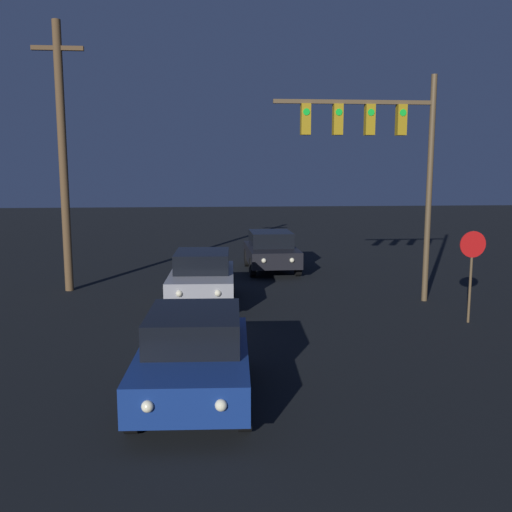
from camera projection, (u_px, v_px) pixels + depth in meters
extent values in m
cube|color=navy|center=(194.00, 363.00, 10.15)|extent=(2.10, 4.01, 0.63)
cube|color=black|center=(194.00, 327.00, 10.25)|extent=(1.72, 2.12, 0.59)
cylinder|color=black|center=(245.00, 408.00, 9.03)|extent=(0.24, 0.75, 0.74)
cylinder|color=black|center=(133.00, 409.00, 8.97)|extent=(0.24, 0.75, 0.74)
cylinder|color=black|center=(242.00, 357.00, 11.44)|extent=(0.24, 0.75, 0.74)
cylinder|color=black|center=(154.00, 359.00, 11.37)|extent=(0.24, 0.75, 0.74)
sphere|color=#F9EFC6|center=(221.00, 405.00, 8.21)|extent=(0.18, 0.18, 0.18)
sphere|color=#F9EFC6|center=(147.00, 406.00, 8.17)|extent=(0.18, 0.18, 0.18)
cube|color=#99999E|center=(202.00, 281.00, 17.51)|extent=(2.08, 4.00, 0.63)
cube|color=black|center=(202.00, 261.00, 17.61)|extent=(1.72, 2.12, 0.59)
cylinder|color=black|center=(231.00, 300.00, 16.40)|extent=(0.24, 0.75, 0.74)
cylinder|color=black|center=(169.00, 301.00, 16.32)|extent=(0.24, 0.75, 0.74)
cylinder|color=black|center=(231.00, 283.00, 18.80)|extent=(0.24, 0.75, 0.74)
cylinder|color=black|center=(177.00, 284.00, 18.72)|extent=(0.24, 0.75, 0.74)
sphere|color=#F9EFC6|center=(218.00, 293.00, 15.57)|extent=(0.18, 0.18, 0.18)
sphere|color=#F9EFC6|center=(179.00, 294.00, 15.52)|extent=(0.18, 0.18, 0.18)
cube|color=black|center=(271.00, 254.00, 23.07)|extent=(1.98, 3.95, 0.63)
cube|color=black|center=(271.00, 239.00, 23.17)|extent=(1.66, 2.08, 0.59)
cylinder|color=black|center=(298.00, 267.00, 22.01)|extent=(0.22, 0.74, 0.74)
cylinder|color=black|center=(252.00, 267.00, 21.83)|extent=(0.22, 0.74, 0.74)
cylinder|color=black|center=(288.00, 257.00, 24.40)|extent=(0.22, 0.74, 0.74)
cylinder|color=black|center=(247.00, 258.00, 24.22)|extent=(0.22, 0.74, 0.74)
sphere|color=#F9EFC6|center=(292.00, 260.00, 21.16)|extent=(0.18, 0.18, 0.18)
sphere|color=#F9EFC6|center=(264.00, 261.00, 21.06)|extent=(0.18, 0.18, 0.18)
cylinder|color=brown|center=(429.00, 191.00, 17.43)|extent=(0.18, 0.18, 6.89)
cube|color=brown|center=(354.00, 102.00, 16.83)|extent=(4.82, 0.12, 0.12)
cube|color=#A57F14|center=(401.00, 120.00, 17.03)|extent=(0.28, 0.28, 0.90)
cylinder|color=green|center=(403.00, 113.00, 16.85)|extent=(0.20, 0.02, 0.20)
cube|color=#A57F14|center=(370.00, 120.00, 16.95)|extent=(0.28, 0.28, 0.90)
cylinder|color=green|center=(371.00, 112.00, 16.77)|extent=(0.20, 0.02, 0.20)
cube|color=#A57F14|center=(338.00, 120.00, 16.87)|extent=(0.28, 0.28, 0.90)
cylinder|color=green|center=(339.00, 112.00, 16.69)|extent=(0.20, 0.02, 0.20)
cube|color=#A57F14|center=(306.00, 119.00, 16.79)|extent=(0.28, 0.28, 0.90)
cylinder|color=green|center=(306.00, 112.00, 16.61)|extent=(0.20, 0.02, 0.20)
cylinder|color=brown|center=(471.00, 277.00, 15.24)|extent=(0.07, 0.07, 2.49)
cylinder|color=red|center=(473.00, 244.00, 15.08)|extent=(0.71, 0.03, 0.71)
cylinder|color=brown|center=(63.00, 160.00, 18.79)|extent=(0.28, 0.28, 8.82)
cube|color=brown|center=(57.00, 48.00, 18.25)|extent=(1.65, 0.14, 0.14)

